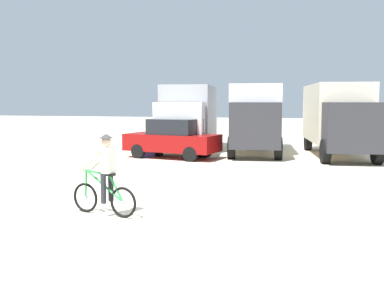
{
  "coord_description": "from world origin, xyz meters",
  "views": [
    {
      "loc": [
        3.26,
        -9.62,
        2.5
      ],
      "look_at": [
        -0.37,
        4.4,
        1.1
      ],
      "focal_mm": 40.43,
      "sensor_mm": 36.0,
      "label": 1
    }
  ],
  "objects_px": {
    "box_truck_grey_hauler": "(189,114)",
    "sedan_parked": "(173,138)",
    "supply_crate": "(146,152)",
    "box_truck_cream_rv": "(338,116)",
    "box_truck_avon_van": "(255,115)",
    "cyclist_orange_shirt": "(105,178)"
  },
  "relations": [
    {
      "from": "sedan_parked",
      "to": "cyclist_orange_shirt",
      "type": "xyz_separation_m",
      "value": [
        1.49,
        -9.9,
        -0.04
      ]
    },
    {
      "from": "box_truck_cream_rv",
      "to": "supply_crate",
      "type": "xyz_separation_m",
      "value": [
        -8.55,
        -2.65,
        -1.63
      ]
    },
    {
      "from": "sedan_parked",
      "to": "cyclist_orange_shirt",
      "type": "relative_size",
      "value": 2.45
    },
    {
      "from": "supply_crate",
      "to": "box_truck_grey_hauler",
      "type": "bearing_deg",
      "value": 70.68
    },
    {
      "from": "box_truck_grey_hauler",
      "to": "box_truck_avon_van",
      "type": "xyz_separation_m",
      "value": [
        3.48,
        -0.22,
        0.0
      ]
    },
    {
      "from": "box_truck_grey_hauler",
      "to": "box_truck_cream_rv",
      "type": "xyz_separation_m",
      "value": [
        7.37,
        -0.69,
        0.0
      ]
    },
    {
      "from": "box_truck_avon_van",
      "to": "sedan_parked",
      "type": "distance_m",
      "value": 4.68
    },
    {
      "from": "box_truck_grey_hauler",
      "to": "box_truck_cream_rv",
      "type": "bearing_deg",
      "value": -5.32
    },
    {
      "from": "sedan_parked",
      "to": "box_truck_cream_rv",
      "type": "bearing_deg",
      "value": 20.21
    },
    {
      "from": "box_truck_avon_van",
      "to": "box_truck_cream_rv",
      "type": "distance_m",
      "value": 3.92
    },
    {
      "from": "sedan_parked",
      "to": "box_truck_grey_hauler",
      "type": "bearing_deg",
      "value": 92.45
    },
    {
      "from": "box_truck_avon_van",
      "to": "supply_crate",
      "type": "relative_size",
      "value": 9.59
    },
    {
      "from": "box_truck_avon_van",
      "to": "supply_crate",
      "type": "height_order",
      "value": "box_truck_avon_van"
    },
    {
      "from": "box_truck_grey_hauler",
      "to": "sedan_parked",
      "type": "bearing_deg",
      "value": -87.55
    },
    {
      "from": "box_truck_grey_hauler",
      "to": "supply_crate",
      "type": "height_order",
      "value": "box_truck_grey_hauler"
    },
    {
      "from": "box_truck_avon_van",
      "to": "sedan_parked",
      "type": "height_order",
      "value": "box_truck_avon_van"
    },
    {
      "from": "box_truck_grey_hauler",
      "to": "supply_crate",
      "type": "relative_size",
      "value": 9.6
    },
    {
      "from": "box_truck_avon_van",
      "to": "cyclist_orange_shirt",
      "type": "height_order",
      "value": "box_truck_avon_van"
    },
    {
      "from": "sedan_parked",
      "to": "cyclist_orange_shirt",
      "type": "bearing_deg",
      "value": -81.44
    },
    {
      "from": "box_truck_grey_hauler",
      "to": "cyclist_orange_shirt",
      "type": "xyz_separation_m",
      "value": [
        1.63,
        -13.25,
        -1.03
      ]
    },
    {
      "from": "box_truck_cream_rv",
      "to": "supply_crate",
      "type": "bearing_deg",
      "value": -162.76
    },
    {
      "from": "cyclist_orange_shirt",
      "to": "box_truck_grey_hauler",
      "type": "bearing_deg",
      "value": 97.03
    }
  ]
}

